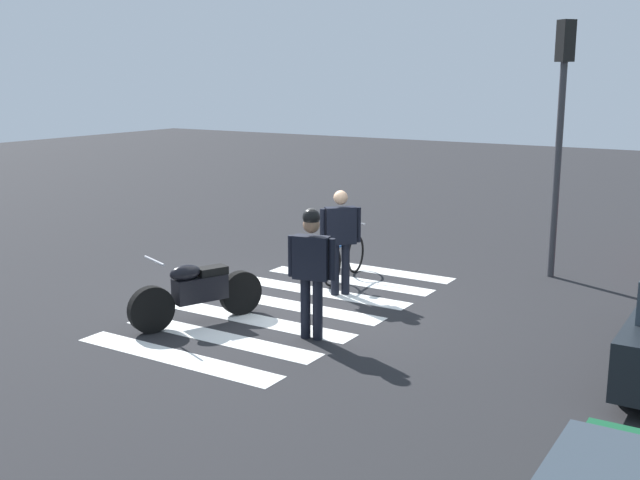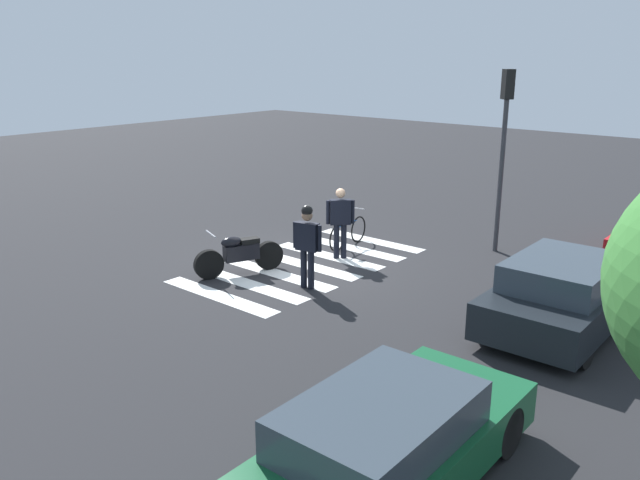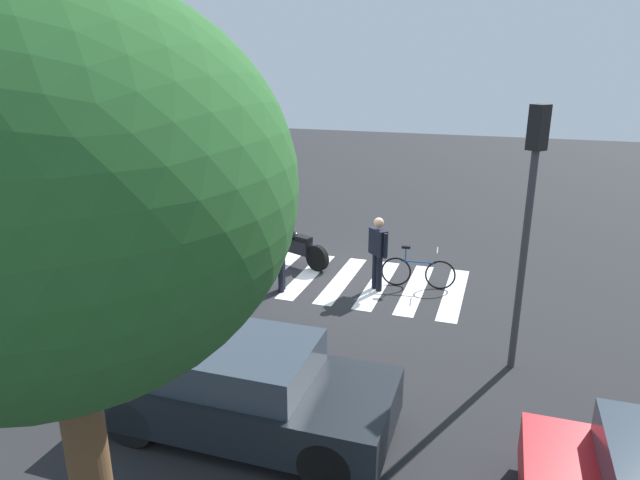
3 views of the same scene
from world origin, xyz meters
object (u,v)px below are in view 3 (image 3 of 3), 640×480
(traffic_light_pole, at_px, (531,200))
(police_motorcycle, at_px, (297,247))
(officer_on_foot, at_px, (378,249))
(car_black_suv, at_px, (246,388))
(leaning_bicycle, at_px, (418,272))
(officer_by_motorcycle, at_px, (281,247))

(traffic_light_pole, bearing_deg, police_motorcycle, -33.85)
(officer_on_foot, bearing_deg, car_black_suv, 84.04)
(leaning_bicycle, bearing_deg, officer_by_motorcycle, 22.16)
(leaning_bicycle, bearing_deg, officer_on_foot, 26.58)
(leaning_bicycle, height_order, traffic_light_pole, traffic_light_pole)
(police_motorcycle, xyz_separation_m, officer_on_foot, (-2.40, 1.01, 0.54))
(officer_by_motorcycle, xyz_separation_m, traffic_light_pole, (-5.13, 1.87, 1.93))
(officer_on_foot, distance_m, car_black_suv, 5.75)
(police_motorcycle, bearing_deg, officer_by_motorcycle, 99.87)
(police_motorcycle, xyz_separation_m, car_black_suv, (-1.80, 6.72, 0.19))
(officer_by_motorcycle, bearing_deg, police_motorcycle, -80.13)
(officer_by_motorcycle, xyz_separation_m, car_black_suv, (-1.49, 4.94, -0.41))
(police_motorcycle, height_order, car_black_suv, car_black_suv)
(leaning_bicycle, distance_m, officer_by_motorcycle, 3.27)
(police_motorcycle, relative_size, officer_by_motorcycle, 1.10)
(leaning_bicycle, distance_m, car_black_suv, 6.32)
(police_motorcycle, relative_size, leaning_bicycle, 1.17)
(traffic_light_pole, bearing_deg, leaning_bicycle, -54.81)
(leaning_bicycle, bearing_deg, car_black_suv, 76.51)
(officer_by_motorcycle, bearing_deg, leaning_bicycle, -157.84)
(car_black_suv, bearing_deg, officer_on_foot, -95.96)
(leaning_bicycle, bearing_deg, traffic_light_pole, 125.19)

